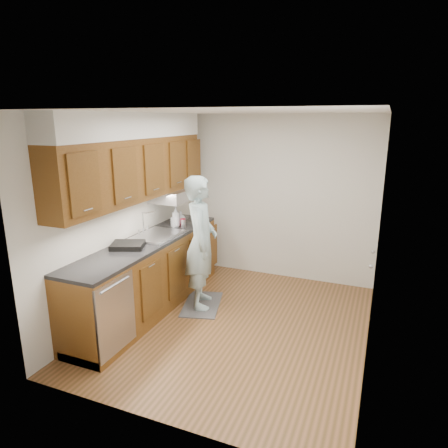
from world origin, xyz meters
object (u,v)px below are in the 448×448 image
object	(u,v)px
soap_bottle_a	(176,217)
soap_bottle_c	(181,217)
soap_bottle_b	(175,220)
soda_can	(183,223)
dish_rack	(128,245)
steel_can	(183,224)
person	(201,234)

from	to	relation	value
soap_bottle_a	soap_bottle_c	size ratio (longest dim) A/B	1.59
soap_bottle_b	soda_can	bearing A→B (deg)	10.47
soap_bottle_c	soda_can	distance (m)	0.23
soap_bottle_c	soap_bottle_a	bearing A→B (deg)	-82.46
soap_bottle_b	soap_bottle_c	bearing A→B (deg)	92.40
dish_rack	steel_can	bearing A→B (deg)	57.11
person	dish_rack	distance (m)	0.94
soda_can	steel_can	bearing A→B (deg)	-56.50
person	soap_bottle_a	world-z (taller)	person
soap_bottle_b	soda_can	world-z (taller)	soap_bottle_b
soap_bottle_a	soap_bottle_b	size ratio (longest dim) A/B	1.49
soap_bottle_c	dish_rack	size ratio (longest dim) A/B	0.50
person	soap_bottle_b	distance (m)	0.69
steel_can	dish_rack	size ratio (longest dim) A/B	0.31
soap_bottle_a	person	bearing A→B (deg)	-33.27
person	soap_bottle_b	xyz separation A→B (m)	(-0.58, 0.36, 0.04)
soap_bottle_b	steel_can	size ratio (longest dim) A/B	1.73
soap_bottle_a	dish_rack	xyz separation A→B (m)	(-0.07, -1.05, -0.12)
soap_bottle_a	steel_can	size ratio (longest dim) A/B	2.58
soda_can	soap_bottle_b	bearing A→B (deg)	-169.53
dish_rack	soda_can	bearing A→B (deg)	57.98
soap_bottle_a	soap_bottle_b	world-z (taller)	soap_bottle_a
soap_bottle_b	dish_rack	distance (m)	1.05
person	soap_bottle_b	world-z (taller)	person
soap_bottle_c	soda_can	world-z (taller)	soap_bottle_c
soap_bottle_c	person	bearing A→B (deg)	-43.57
dish_rack	soap_bottle_a	bearing A→B (deg)	63.59
soap_bottle_b	dish_rack	size ratio (longest dim) A/B	0.53
soda_can	steel_can	world-z (taller)	soda_can
soda_can	person	bearing A→B (deg)	-39.74
soap_bottle_a	soap_bottle_b	bearing A→B (deg)	-144.58
soda_can	dish_rack	xyz separation A→B (m)	(-0.18, -1.07, -0.03)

